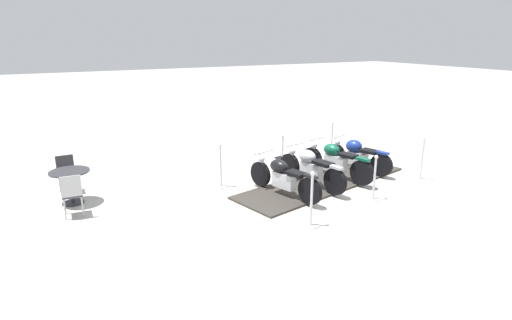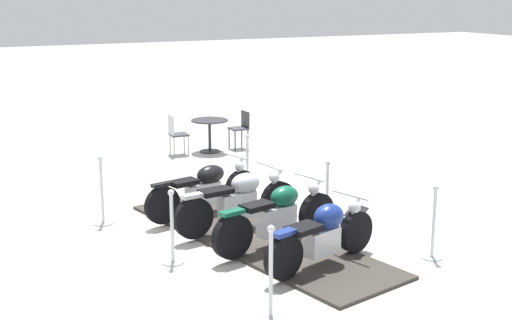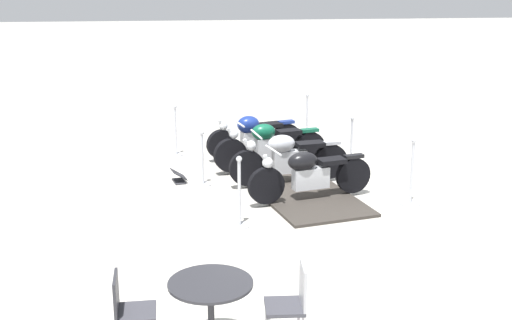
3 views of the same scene
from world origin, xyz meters
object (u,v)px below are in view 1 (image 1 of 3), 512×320
Objects in this scene: motorcycle_chrome at (310,167)px; stanchion_left_rear at (311,209)px; motorcycle_forest at (335,161)px; stanchion_right_rear at (221,173)px; stanchion_right_front at (331,145)px; stanchion_left_front at (421,167)px; cafe_chair_across_table at (72,193)px; stanchion_right_mid at (282,158)px; cafe_chair_near_table at (66,171)px; stanchion_left_mid at (374,185)px; info_placard at (281,162)px; motorcycle_navy at (357,155)px; motorcycle_black at (282,176)px; cafe_table at (70,179)px.

motorcycle_chrome is 1.94× the size of stanchion_left_rear.
motorcycle_forest is 3.02m from stanchion_right_rear.
stanchion_right_front is 3.00m from stanchion_left_front.
stanchion_left_rear is 1.22× the size of cafe_chair_across_table.
stanchion_right_rear reaches higher than stanchion_right_mid.
stanchion_left_rear is (4.21, 0.95, 0.00)m from stanchion_left_front.
stanchion_right_front is at bearing -167.30° from stanchion_right_mid.
cafe_chair_across_table is at bearing 72.26° from motorcycle_chrome.
stanchion_right_mid is 1.14× the size of cafe_chair_near_table.
motorcycle_forest is at bearing -86.40° from motorcycle_chrome.
stanchion_left_front reaches higher than motorcycle_forest.
stanchion_left_mid is at bearing -106.42° from cafe_chair_across_table.
cafe_chair_near_table is at bearing 56.53° from motorcycle_forest.
stanchion_right_rear is at bearing -77.30° from stanchion_left_rear.
stanchion_right_front is 1.06× the size of stanchion_right_mid.
motorcycle_forest is at bearing 120.73° from stanchion_right_mid.
info_placard is (2.53, -2.89, -0.28)m from stanchion_left_front.
motorcycle_navy is at bearing 170.48° from stanchion_right_rear.
motorcycle_navy is 0.91× the size of motorcycle_chrome.
stanchion_left_front reaches higher than info_placard.
cafe_table is at bearing 53.30° from motorcycle_black.
motorcycle_navy is 7.53m from cafe_chair_near_table.
stanchion_right_rear is at bearing 25.20° from motorcycle_black.
stanchion_left_rear is (3.17, 2.29, -0.14)m from motorcycle_navy.
stanchion_right_mid is 5.61m from cafe_chair_near_table.
stanchion_left_mid is at bearing 161.76° from motorcycle_forest.
motorcycle_forest is at bearing 68.98° from cafe_chair_near_table.
cafe_table is (4.42, -1.87, 0.09)m from motorcycle_black.
stanchion_right_front is 7.75m from cafe_chair_across_table.
stanchion_left_rear reaches higher than stanchion_left_front.
stanchion_left_rear is at bearing 154.01° from motorcycle_black.
stanchion_right_mid is 1.19× the size of cafe_table.
stanchion_right_mid is 2.53× the size of info_placard.
motorcycle_forest is at bearing 86.09° from motorcycle_navy.
stanchion_right_rear is 1.29× the size of cafe_table.
motorcycle_black is 3.88m from stanchion_right_front.
stanchion_left_mid is 2.64× the size of info_placard.
cafe_chair_near_table is (0.02, -0.82, -0.05)m from cafe_table.
stanchion_left_mid is at bearing -95.40° from info_placard.
motorcycle_chrome is 5.47× the size of info_placard.
stanchion_right_front is 4.31m from stanchion_right_rear.
stanchion_left_rear is (0.36, 1.67, -0.14)m from motorcycle_black.
stanchion_left_rear reaches higher than cafe_chair_across_table.
info_placard is at bearing -19.57° from motorcycle_chrome.
stanchion_left_mid is at bearing -167.30° from stanchion_left_rear.
motorcycle_forest is 2.02× the size of stanchion_right_rear.
motorcycle_black is at bearing 85.65° from motorcycle_navy.
stanchion_left_mid reaches higher than cafe_table.
motorcycle_chrome is 3.02m from stanchion_right_front.
motorcycle_forest is at bearing -29.69° from stanchion_left_front.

